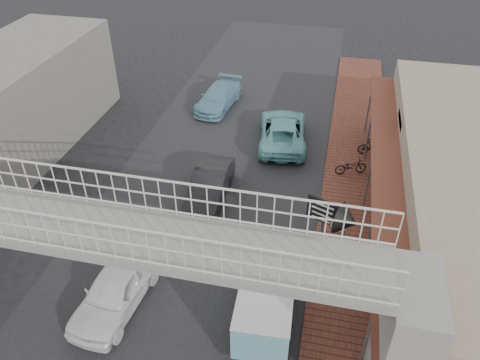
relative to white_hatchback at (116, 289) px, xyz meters
The scene contains 15 objects.
ground 2.90m from the white_hatchback, 56.68° to the left, with size 120.00×120.00×0.00m, color black.
road_strip 2.90m from the white_hatchback, 56.68° to the left, with size 10.00×60.00×0.01m, color black.
sidewalk 9.68m from the white_hatchback, 33.60° to the left, with size 3.00×40.00×0.10m, color brown.
shophouse_row 14.08m from the white_hatchback, 26.89° to the left, with size 7.20×18.00×4.00m.
footbridge 3.32m from the white_hatchback, 47.09° to the right, with size 16.40×2.40×6.34m.
building_far_left 12.73m from the white_hatchback, 138.59° to the left, with size 5.00×14.00×5.00m, color gray.
white_hatchback is the anchor object (origin of this frame).
dark_sedan 6.73m from the white_hatchback, 76.77° to the left, with size 1.50×4.31×1.42m, color black.
angkot_curb 12.87m from the white_hatchback, 71.70° to the left, with size 2.42×5.24×1.46m, color #69B4B7.
angkot_far 15.55m from the white_hatchback, 91.66° to the left, with size 1.82×4.49×1.30m, color #6DA6BE.
angkot_van 5.29m from the white_hatchback, ahead, with size 2.03×4.07×1.95m.
motorcycle_near 12.56m from the white_hatchback, 51.81° to the left, with size 0.55×1.59×0.83m, color black.
motorcycle_far 14.80m from the white_hatchback, 53.52° to the left, with size 0.43×1.51×0.91m, color black.
street_clock 8.13m from the white_hatchback, 23.36° to the left, with size 0.68×0.56×2.72m.
arrow_sign 8.31m from the white_hatchback, 22.02° to the left, with size 1.98×1.34×3.29m.
Camera 1 is at (5.10, -12.07, 13.42)m, focal length 35.00 mm.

